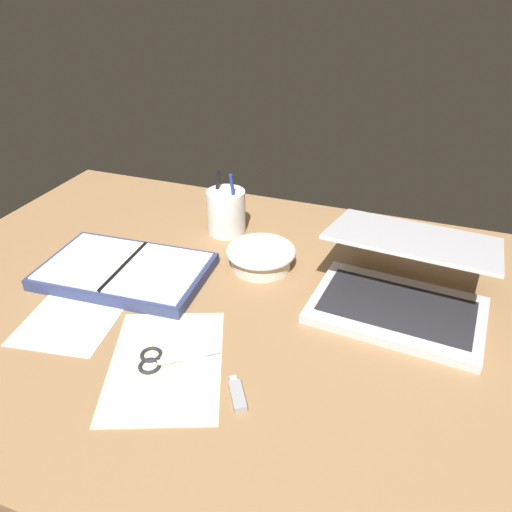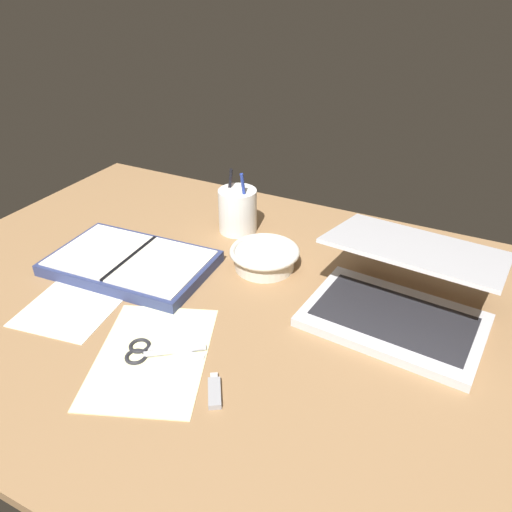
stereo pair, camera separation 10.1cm
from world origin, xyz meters
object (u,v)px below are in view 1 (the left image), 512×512
at_px(laptop, 403,285).
at_px(bowl, 261,257).
at_px(planner, 125,271).
at_px(pen_cup, 226,212).
at_px(scissors, 161,360).

relative_size(laptop, bowl, 2.25).
bearing_deg(laptop, bowl, 177.58).
bearing_deg(laptop, planner, -165.31).
bearing_deg(pen_cup, scissors, -80.69).
relative_size(pen_cup, planner, 0.45).
height_order(bowl, scissors, bowl).
bearing_deg(bowl, pen_cup, 137.13).
height_order(laptop, bowl, laptop).
bearing_deg(scissors, pen_cup, 74.26).
relative_size(planner, scissors, 2.61).
xyz_separation_m(laptop, scissors, (-0.36, -0.30, -0.05)).
distance_m(bowl, planner, 0.30).
relative_size(bowl, planner, 0.43).
distance_m(laptop, scissors, 0.48).
bearing_deg(bowl, laptop, -7.38).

